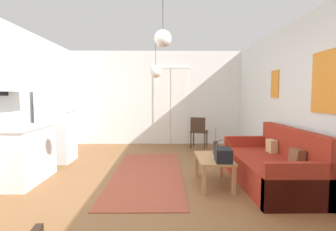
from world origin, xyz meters
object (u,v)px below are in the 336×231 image
(refrigerator, at_px, (57,122))
(bamboo_vase, at_px, (216,147))
(accent_chair, at_px, (199,130))
(pendant_lamp_near, at_px, (163,39))
(couch, at_px, (274,167))
(coffee_table, at_px, (214,161))
(pendant_lamp_far, at_px, (156,72))
(handbag, at_px, (223,155))

(refrigerator, bearing_deg, bamboo_vase, -22.63)
(accent_chair, height_order, pendant_lamp_near, pendant_lamp_near)
(couch, xyz_separation_m, coffee_table, (-0.94, -0.03, 0.10))
(coffee_table, distance_m, refrigerator, 3.36)
(bamboo_vase, height_order, pendant_lamp_far, pendant_lamp_far)
(handbag, xyz_separation_m, pendant_lamp_far, (-1.03, 2.10, 1.37))
(coffee_table, distance_m, accent_chair, 2.79)
(coffee_table, relative_size, bamboo_vase, 2.06)
(couch, relative_size, pendant_lamp_far, 2.39)
(handbag, relative_size, pendant_lamp_far, 0.41)
(bamboo_vase, xyz_separation_m, refrigerator, (-3.05, 1.27, 0.28))
(refrigerator, bearing_deg, couch, -20.09)
(coffee_table, xyz_separation_m, handbag, (0.08, -0.27, 0.16))
(coffee_table, distance_m, handbag, 0.32)
(bamboo_vase, bearing_deg, couch, -10.65)
(refrigerator, bearing_deg, handbag, -29.44)
(pendant_lamp_far, bearing_deg, accent_chair, 41.38)
(refrigerator, relative_size, pendant_lamp_near, 2.64)
(couch, relative_size, handbag, 5.80)
(refrigerator, xyz_separation_m, accent_chair, (3.12, 1.32, -0.35))
(handbag, bearing_deg, coffee_table, 107.46)
(couch, height_order, pendant_lamp_near, pendant_lamp_near)
(couch, distance_m, bamboo_vase, 0.93)
(handbag, height_order, pendant_lamp_near, pendant_lamp_near)
(pendant_lamp_near, bearing_deg, handbag, 13.27)
(bamboo_vase, xyz_separation_m, pendant_lamp_far, (-1.01, 1.64, 1.36))
(handbag, xyz_separation_m, refrigerator, (-3.07, 1.73, 0.29))
(handbag, height_order, pendant_lamp_far, pendant_lamp_far)
(bamboo_vase, bearing_deg, pendant_lamp_near, -141.67)
(coffee_table, height_order, pendant_lamp_far, pendant_lamp_far)
(handbag, height_order, accent_chair, accent_chair)
(bamboo_vase, relative_size, refrigerator, 0.27)
(couch, xyz_separation_m, pendant_lamp_far, (-1.89, 1.81, 1.63))
(couch, distance_m, refrigerator, 4.22)
(pendant_lamp_near, bearing_deg, refrigerator, 138.84)
(bamboo_vase, xyz_separation_m, pendant_lamp_near, (-0.84, -0.66, 1.57))
(coffee_table, xyz_separation_m, pendant_lamp_near, (-0.77, -0.47, 1.74))
(coffee_table, height_order, accent_chair, accent_chair)
(bamboo_vase, height_order, accent_chair, bamboo_vase)
(coffee_table, xyz_separation_m, pendant_lamp_far, (-0.95, 1.83, 1.53))
(coffee_table, relative_size, pendant_lamp_near, 1.45)
(pendant_lamp_far, bearing_deg, coffee_table, -62.63)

